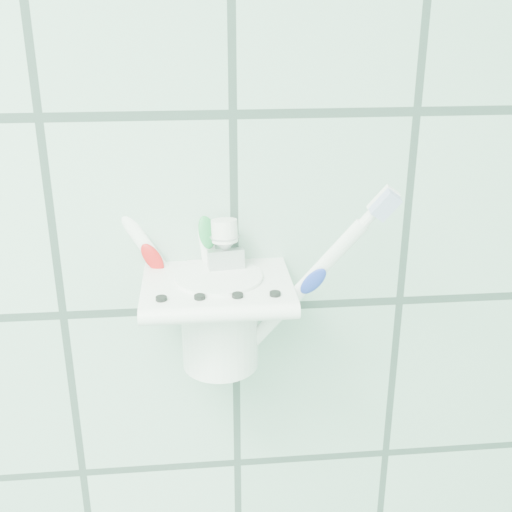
{
  "coord_description": "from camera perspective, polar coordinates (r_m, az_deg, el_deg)",
  "views": [
    {
      "loc": [
        0.63,
        0.63,
        1.53
      ],
      "look_at": [
        0.68,
        1.1,
        1.35
      ],
      "focal_mm": 45.0,
      "sensor_mm": 36.0,
      "label": 1
    }
  ],
  "objects": [
    {
      "name": "toothpaste_tube",
      "position": [
        0.59,
        -2.35,
        -2.17
      ],
      "size": [
        0.04,
        0.03,
        0.13
      ],
      "rotation": [
        -0.11,
        -0.01,
        0.12
      ],
      "color": "silver",
      "rests_on": "cup"
    },
    {
      "name": "toothbrush_pink",
      "position": [
        0.58,
        -3.5,
        0.95
      ],
      "size": [
        0.11,
        0.06,
        0.2
      ],
      "rotation": [
        -0.27,
        -0.59,
        0.05
      ],
      "color": "white",
      "rests_on": "cup"
    },
    {
      "name": "toothbrush_orange",
      "position": [
        0.56,
        -1.58,
        0.51
      ],
      "size": [
        0.11,
        0.05,
        0.2
      ],
      "rotation": [
        0.23,
        0.62,
        0.09
      ],
      "color": "white",
      "rests_on": "cup"
    },
    {
      "name": "holder_bracket",
      "position": [
        0.58,
        -3.47,
        -3.0
      ],
      "size": [
        0.13,
        0.11,
        0.04
      ],
      "color": "white",
      "rests_on": "wall_back"
    },
    {
      "name": "cup",
      "position": [
        0.59,
        -3.25,
        -5.39
      ],
      "size": [
        0.08,
        0.08,
        0.09
      ],
      "color": "white",
      "rests_on": "holder_bracket"
    },
    {
      "name": "toothbrush_blue",
      "position": [
        0.57,
        -3.12,
        1.37
      ],
      "size": [
        0.04,
        0.08,
        0.22
      ],
      "rotation": [
        -0.36,
        -0.03,
        0.25
      ],
      "color": "white",
      "rests_on": "cup"
    }
  ]
}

